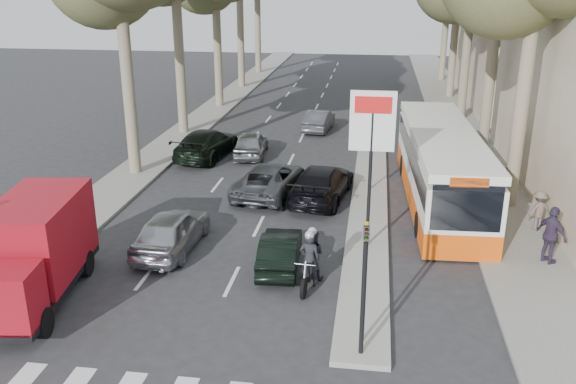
{
  "coord_description": "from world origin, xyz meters",
  "views": [
    {
      "loc": [
        3.31,
        -14.68,
        9.15
      ],
      "look_at": [
        0.3,
        6.09,
        1.6
      ],
      "focal_mm": 38.0,
      "sensor_mm": 36.0,
      "label": 1
    }
  ],
  "objects_px": {
    "dark_hatchback": "(280,251)",
    "motorcycle": "(311,258)",
    "city_bus": "(441,165)",
    "silver_hatchback": "(171,230)",
    "red_truck": "(33,250)"
  },
  "relations": [
    {
      "from": "motorcycle",
      "to": "dark_hatchback",
      "type": "bearing_deg",
      "value": 144.77
    },
    {
      "from": "silver_hatchback",
      "to": "dark_hatchback",
      "type": "relative_size",
      "value": 1.21
    },
    {
      "from": "silver_hatchback",
      "to": "city_bus",
      "type": "distance_m",
      "value": 11.5
    },
    {
      "from": "dark_hatchback",
      "to": "red_truck",
      "type": "distance_m",
      "value": 7.51
    },
    {
      "from": "red_truck",
      "to": "motorcycle",
      "type": "relative_size",
      "value": 2.65
    },
    {
      "from": "red_truck",
      "to": "silver_hatchback",
      "type": "bearing_deg",
      "value": 45.95
    },
    {
      "from": "dark_hatchback",
      "to": "motorcycle",
      "type": "xyz_separation_m",
      "value": [
        1.11,
        -0.95,
        0.26
      ]
    },
    {
      "from": "red_truck",
      "to": "city_bus",
      "type": "height_order",
      "value": "city_bus"
    },
    {
      "from": "dark_hatchback",
      "to": "city_bus",
      "type": "height_order",
      "value": "city_bus"
    },
    {
      "from": "silver_hatchback",
      "to": "city_bus",
      "type": "height_order",
      "value": "city_bus"
    },
    {
      "from": "red_truck",
      "to": "motorcycle",
      "type": "xyz_separation_m",
      "value": [
        7.89,
        2.12,
        -0.72
      ]
    },
    {
      "from": "silver_hatchback",
      "to": "motorcycle",
      "type": "bearing_deg",
      "value": 163.53
    },
    {
      "from": "silver_hatchback",
      "to": "motorcycle",
      "type": "relative_size",
      "value": 1.97
    },
    {
      "from": "motorcycle",
      "to": "red_truck",
      "type": "bearing_deg",
      "value": -159.57
    },
    {
      "from": "silver_hatchback",
      "to": "dark_hatchback",
      "type": "height_order",
      "value": "silver_hatchback"
    }
  ]
}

